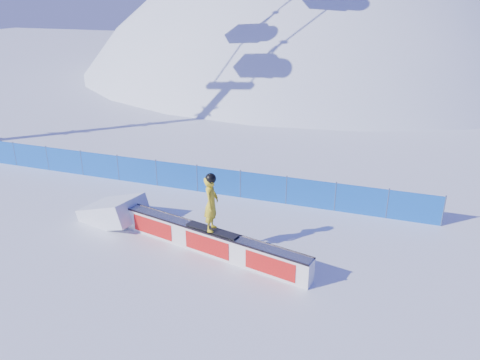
% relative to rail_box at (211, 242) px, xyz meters
% --- Properties ---
extents(ground, '(160.00, 160.00, 0.00)m').
position_rel_rail_box_xyz_m(ground, '(-3.56, 0.16, -0.43)').
color(ground, white).
rests_on(ground, ground).
extents(snow_hill, '(64.00, 64.00, 64.00)m').
position_rel_rail_box_xyz_m(snow_hill, '(-3.56, 42.16, -18.43)').
color(snow_hill, white).
rests_on(snow_hill, ground).
extents(safety_fence, '(22.05, 0.05, 1.30)m').
position_rel_rail_box_xyz_m(safety_fence, '(-3.56, 4.66, 0.17)').
color(safety_fence, blue).
rests_on(safety_fence, ground).
extents(rail_box, '(7.24, 2.11, 0.88)m').
position_rel_rail_box_xyz_m(rail_box, '(0.00, 0.00, 0.00)').
color(rail_box, white).
rests_on(rail_box, ground).
extents(snow_ramp, '(2.78, 2.08, 1.56)m').
position_rel_rail_box_xyz_m(snow_ramp, '(-4.45, 1.01, -0.43)').
color(snow_ramp, white).
rests_on(snow_ramp, ground).
extents(snowboarder, '(1.97, 0.77, 2.03)m').
position_rel_rail_box_xyz_m(snowboarder, '(0.06, -0.01, 1.44)').
color(snowboarder, black).
rests_on(snowboarder, rail_box).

